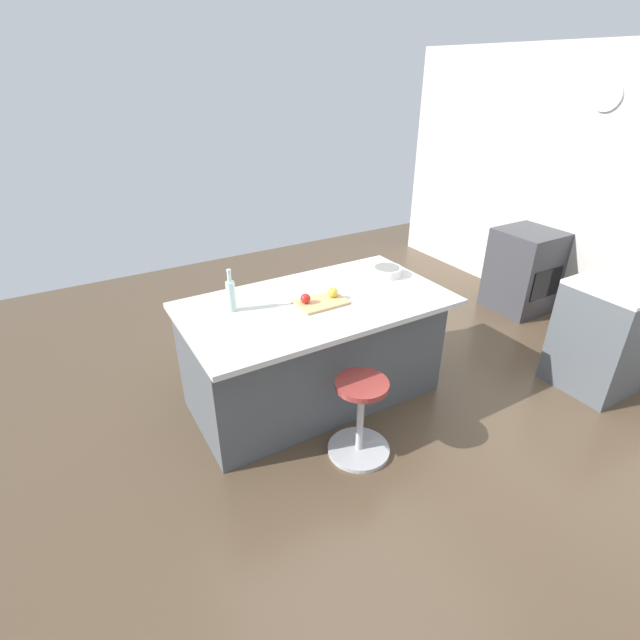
{
  "coord_description": "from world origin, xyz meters",
  "views": [
    {
      "loc": [
        1.84,
        2.47,
        2.41
      ],
      "look_at": [
        0.27,
        -0.2,
        0.76
      ],
      "focal_mm": 26.5,
      "sensor_mm": 36.0,
      "label": 1
    }
  ],
  "objects_px": {
    "oven_range": "(523,271)",
    "fruit_bowl": "(387,271)",
    "apple_yellow": "(333,292)",
    "cutting_board": "(321,302)",
    "kitchen_island": "(314,349)",
    "stool_by_window": "(360,420)",
    "water_bottle": "(231,295)",
    "apple_red": "(305,299)"
  },
  "relations": [
    {
      "from": "oven_range",
      "to": "fruit_bowl",
      "type": "xyz_separation_m",
      "value": [
        2.05,
        0.17,
        0.48
      ]
    },
    {
      "from": "apple_yellow",
      "to": "fruit_bowl",
      "type": "bearing_deg",
      "value": -165.16
    },
    {
      "from": "oven_range",
      "to": "apple_yellow",
      "type": "height_order",
      "value": "apple_yellow"
    },
    {
      "from": "cutting_board",
      "to": "kitchen_island",
      "type": "bearing_deg",
      "value": -83.99
    },
    {
      "from": "kitchen_island",
      "to": "fruit_bowl",
      "type": "height_order",
      "value": "fruit_bowl"
    },
    {
      "from": "stool_by_window",
      "to": "cutting_board",
      "type": "xyz_separation_m",
      "value": [
        -0.06,
        -0.63,
        0.62
      ]
    },
    {
      "from": "fruit_bowl",
      "to": "cutting_board",
      "type": "bearing_deg",
      "value": 14.17
    },
    {
      "from": "kitchen_island",
      "to": "water_bottle",
      "type": "bearing_deg",
      "value": -12.03
    },
    {
      "from": "cutting_board",
      "to": "apple_red",
      "type": "bearing_deg",
      "value": -14.37
    },
    {
      "from": "oven_range",
      "to": "stool_by_window",
      "type": "distance_m",
      "value": 3.02
    },
    {
      "from": "oven_range",
      "to": "apple_yellow",
      "type": "bearing_deg",
      "value": 7.26
    },
    {
      "from": "water_bottle",
      "to": "kitchen_island",
      "type": "bearing_deg",
      "value": 167.97
    },
    {
      "from": "kitchen_island",
      "to": "apple_red",
      "type": "height_order",
      "value": "apple_red"
    },
    {
      "from": "apple_yellow",
      "to": "fruit_bowl",
      "type": "distance_m",
      "value": 0.65
    },
    {
      "from": "kitchen_island",
      "to": "stool_by_window",
      "type": "relative_size",
      "value": 3.3
    },
    {
      "from": "apple_yellow",
      "to": "oven_range",
      "type": "bearing_deg",
      "value": -172.74
    },
    {
      "from": "oven_range",
      "to": "stool_by_window",
      "type": "relative_size",
      "value": 1.5
    },
    {
      "from": "apple_yellow",
      "to": "water_bottle",
      "type": "height_order",
      "value": "water_bottle"
    },
    {
      "from": "kitchen_island",
      "to": "stool_by_window",
      "type": "bearing_deg",
      "value": 86.14
    },
    {
      "from": "stool_by_window",
      "to": "apple_red",
      "type": "distance_m",
      "value": 0.94
    },
    {
      "from": "oven_range",
      "to": "water_bottle",
      "type": "xyz_separation_m",
      "value": [
        3.39,
        0.14,
        0.56
      ]
    },
    {
      "from": "water_bottle",
      "to": "stool_by_window",
      "type": "bearing_deg",
      "value": 122.51
    },
    {
      "from": "kitchen_island",
      "to": "apple_yellow",
      "type": "height_order",
      "value": "apple_yellow"
    },
    {
      "from": "cutting_board",
      "to": "fruit_bowl",
      "type": "xyz_separation_m",
      "value": [
        -0.74,
        -0.19,
        0.03
      ]
    },
    {
      "from": "kitchen_island",
      "to": "apple_red",
      "type": "distance_m",
      "value": 0.51
    },
    {
      "from": "cutting_board",
      "to": "apple_yellow",
      "type": "bearing_deg",
      "value": -169.76
    },
    {
      "from": "apple_yellow",
      "to": "fruit_bowl",
      "type": "height_order",
      "value": "apple_yellow"
    },
    {
      "from": "kitchen_island",
      "to": "stool_by_window",
      "type": "distance_m",
      "value": 0.74
    },
    {
      "from": "cutting_board",
      "to": "water_bottle",
      "type": "bearing_deg",
      "value": -20.44
    },
    {
      "from": "kitchen_island",
      "to": "cutting_board",
      "type": "xyz_separation_m",
      "value": [
        -0.01,
        0.1,
        0.45
      ]
    },
    {
      "from": "oven_range",
      "to": "stool_by_window",
      "type": "xyz_separation_m",
      "value": [
        2.85,
        0.99,
        -0.17
      ]
    },
    {
      "from": "stool_by_window",
      "to": "oven_range",
      "type": "bearing_deg",
      "value": -160.9
    },
    {
      "from": "apple_red",
      "to": "kitchen_island",
      "type": "bearing_deg",
      "value": -146.76
    },
    {
      "from": "oven_range",
      "to": "fruit_bowl",
      "type": "height_order",
      "value": "fruit_bowl"
    },
    {
      "from": "stool_by_window",
      "to": "apple_red",
      "type": "bearing_deg",
      "value": -85.14
    },
    {
      "from": "apple_yellow",
      "to": "apple_red",
      "type": "bearing_deg",
      "value": -2.42
    },
    {
      "from": "oven_range",
      "to": "water_bottle",
      "type": "distance_m",
      "value": 3.44
    },
    {
      "from": "oven_range",
      "to": "water_bottle",
      "type": "relative_size",
      "value": 2.86
    },
    {
      "from": "kitchen_island",
      "to": "cutting_board",
      "type": "relative_size",
      "value": 5.48
    },
    {
      "from": "cutting_board",
      "to": "fruit_bowl",
      "type": "height_order",
      "value": "fruit_bowl"
    },
    {
      "from": "apple_red",
      "to": "fruit_bowl",
      "type": "bearing_deg",
      "value": -169.57
    },
    {
      "from": "stool_by_window",
      "to": "apple_yellow",
      "type": "xyz_separation_m",
      "value": [
        -0.17,
        -0.65,
        0.67
      ]
    }
  ]
}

